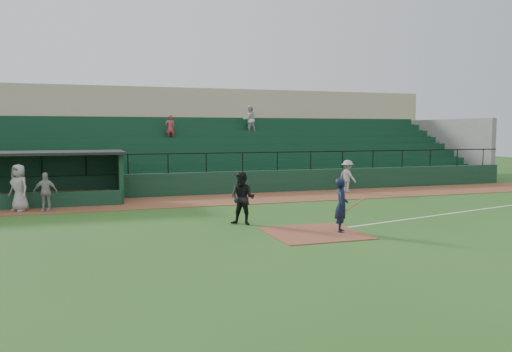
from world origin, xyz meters
name	(u,v)px	position (x,y,z in m)	size (l,w,h in m)	color
ground	(302,228)	(0.00, 0.00, 0.00)	(90.00, 90.00, 0.00)	#254F19
warning_track	(237,199)	(0.00, 8.00, 0.01)	(40.00, 4.00, 0.03)	brown
home_plate_dirt	(314,233)	(0.00, -1.00, 0.01)	(3.00, 3.00, 0.03)	brown
foul_line	(466,211)	(8.00, 1.20, 0.01)	(18.00, 0.09, 0.01)	white
stadium_structure	(199,147)	(0.00, 16.46, 2.30)	(38.00, 13.08, 6.40)	#10311F
dugout	(23,175)	(-9.75, 9.56, 1.33)	(8.90, 3.20, 2.42)	#10311F
batter_at_plate	(341,205)	(0.91, -1.13, 0.91)	(1.14, 0.79, 1.82)	black
umpire	(243,198)	(-1.77, 1.27, 0.96)	(0.93, 0.72, 1.91)	black
runner	(348,176)	(6.45, 8.59, 0.91)	(1.13, 0.65, 1.75)	#9C9792
dugout_player_a	(45,192)	(-8.66, 6.77, 0.84)	(0.95, 0.39, 1.62)	#A29D98
dugout_player_b	(19,188)	(-9.69, 7.09, 1.01)	(0.95, 0.62, 1.95)	gray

